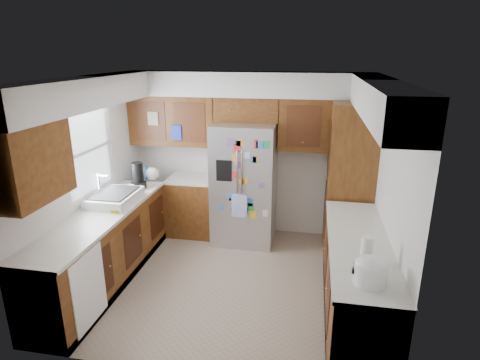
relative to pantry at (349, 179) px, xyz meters
name	(u,v)px	position (x,y,z in m)	size (l,w,h in m)	color
floor	(228,280)	(-1.50, -1.15, -1.07)	(3.60, 3.60, 0.00)	gray
room_shell	(224,133)	(-1.61, -0.79, 0.75)	(3.64, 3.24, 2.52)	silver
left_counter_run	(126,240)	(-2.86, -1.12, -0.65)	(1.36, 3.20, 0.92)	#47240D
right_counter_run	(356,283)	(0.00, -1.62, -0.65)	(0.63, 2.25, 0.92)	#47240D
pantry	(349,179)	(0.00, 0.00, 0.00)	(0.60, 0.90, 2.15)	#47240D
fridge	(244,184)	(-1.50, 0.05, -0.17)	(0.90, 0.79, 1.80)	#ABABB0
bridge_cabinet	(247,109)	(-1.50, 0.28, 0.90)	(0.96, 0.34, 0.35)	#47240D
fridge_top_items	(248,88)	(-1.49, 0.27, 1.20)	(0.66, 0.32, 0.26)	#0F2799
sink_assembly	(115,197)	(-3.00, -1.05, -0.09)	(0.52, 0.71, 0.37)	white
left_counter_clutter	(144,175)	(-2.93, -0.28, -0.02)	(0.35, 0.77, 0.38)	black
rice_cooker	(371,270)	(0.00, -2.43, -0.03)	(0.29, 0.28, 0.24)	white
paper_towel	(367,248)	(0.01, -2.02, -0.04)	(0.11, 0.11, 0.24)	white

